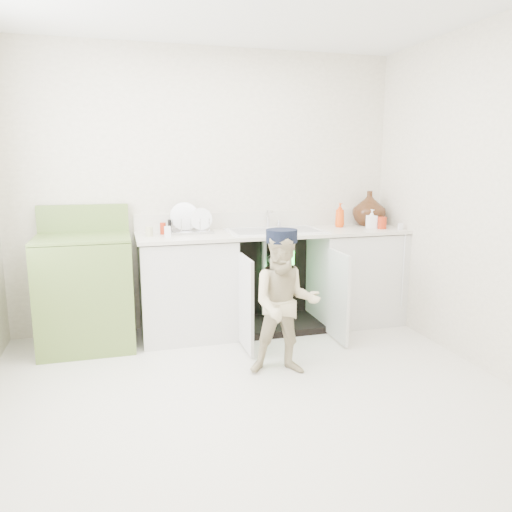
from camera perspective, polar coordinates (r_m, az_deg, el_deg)
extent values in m
plane|color=beige|center=(3.47, -0.62, -15.17)|extent=(3.50, 3.50, 0.00)
cube|color=#EDE3CB|center=(4.59, -5.54, 7.42)|extent=(3.50, 2.50, 0.02)
cube|color=#EDE3CB|center=(1.74, 12.20, 1.38)|extent=(3.50, 2.50, 0.02)
cube|color=#EDE3CB|center=(3.96, 24.75, 5.90)|extent=(2.50, 3.00, 0.02)
cube|color=silver|center=(4.39, -7.87, -3.65)|extent=(0.80, 0.60, 0.86)
cube|color=silver|center=(4.86, 11.18, -2.33)|extent=(0.80, 0.60, 0.86)
cube|color=black|center=(4.81, 1.17, -2.25)|extent=(0.80, 0.06, 0.86)
cube|color=black|center=(4.67, 2.11, -7.77)|extent=(0.80, 0.60, 0.06)
cylinder|color=gray|center=(4.63, 0.95, -2.53)|extent=(0.05, 0.05, 0.70)
cylinder|color=gray|center=(4.67, 2.60, -2.42)|extent=(0.05, 0.05, 0.70)
cylinder|color=gray|center=(4.57, 1.97, -0.54)|extent=(0.07, 0.18, 0.07)
cube|color=silver|center=(4.00, -1.15, -5.46)|extent=(0.03, 0.40, 0.76)
cube|color=silver|center=(4.26, 9.36, -4.57)|extent=(0.02, 0.40, 0.76)
cube|color=silver|center=(4.47, 2.19, 2.66)|extent=(2.44, 0.64, 0.03)
cube|color=silver|center=(4.74, 1.13, 4.23)|extent=(2.44, 0.02, 0.15)
cube|color=white|center=(4.47, 2.19, 2.79)|extent=(0.85, 0.55, 0.02)
cube|color=gray|center=(4.41, -0.35, 2.82)|extent=(0.34, 0.40, 0.01)
cube|color=gray|center=(4.54, 4.66, 3.01)|extent=(0.34, 0.40, 0.01)
cylinder|color=silver|center=(4.67, 1.37, 4.32)|extent=(0.03, 0.03, 0.17)
cylinder|color=silver|center=(4.60, 1.60, 5.16)|extent=(0.02, 0.14, 0.02)
cylinder|color=silver|center=(4.71, 2.66, 3.75)|extent=(0.04, 0.04, 0.06)
cylinder|color=silver|center=(4.73, 16.50, -1.45)|extent=(0.01, 0.01, 0.70)
cube|color=silver|center=(4.74, 16.17, 3.26)|extent=(0.04, 0.02, 0.06)
cube|color=silver|center=(4.42, -7.63, 2.80)|extent=(0.40, 0.27, 0.02)
cylinder|color=silver|center=(4.42, -8.15, 3.71)|extent=(0.25, 0.09, 0.24)
cylinder|color=white|center=(4.43, -6.28, 3.64)|extent=(0.20, 0.05, 0.19)
cylinder|color=silver|center=(4.29, -9.58, 3.39)|extent=(0.01, 0.01, 0.12)
cylinder|color=silver|center=(4.30, -8.52, 3.43)|extent=(0.01, 0.01, 0.12)
cylinder|color=silver|center=(4.31, -7.46, 3.48)|extent=(0.01, 0.01, 0.12)
cylinder|color=silver|center=(4.32, -6.41, 3.53)|extent=(0.01, 0.01, 0.12)
cylinder|color=silver|center=(4.34, -5.37, 3.57)|extent=(0.01, 0.01, 0.12)
imported|color=#472614|center=(4.97, 12.80, 5.34)|extent=(0.32, 0.32, 0.33)
imported|color=#EB480C|center=(4.79, 9.56, 4.64)|extent=(0.09, 0.09, 0.23)
imported|color=white|center=(4.77, 13.08, 4.16)|extent=(0.08, 0.08, 0.18)
cylinder|color=#A8280E|center=(4.76, 14.22, 3.69)|extent=(0.08, 0.08, 0.11)
cylinder|color=#A2240D|center=(4.35, -10.59, 3.11)|extent=(0.05, 0.05, 0.10)
cylinder|color=#BDB88A|center=(4.26, -12.11, 2.76)|extent=(0.06, 0.06, 0.08)
cylinder|color=black|center=(4.39, -9.75, 3.35)|extent=(0.04, 0.04, 0.12)
cube|color=white|center=(4.17, -10.07, 2.73)|extent=(0.05, 0.05, 0.09)
cube|color=olive|center=(4.34, -18.85, -4.06)|extent=(0.74, 0.65, 0.90)
cube|color=olive|center=(4.24, -19.24, 2.02)|extent=(0.74, 0.65, 0.02)
cube|color=olive|center=(4.51, -19.12, 4.09)|extent=(0.74, 0.06, 0.23)
cylinder|color=black|center=(4.10, -21.95, 1.46)|extent=(0.17, 0.17, 0.02)
cylinder|color=silver|center=(4.10, -21.96, 1.63)|extent=(0.20, 0.20, 0.01)
cylinder|color=black|center=(4.42, -21.52, 2.12)|extent=(0.17, 0.17, 0.02)
cylinder|color=silver|center=(4.42, -21.53, 2.28)|extent=(0.20, 0.20, 0.01)
cylinder|color=black|center=(4.08, -16.75, 1.74)|extent=(0.17, 0.17, 0.02)
cylinder|color=silver|center=(4.08, -16.76, 1.91)|extent=(0.20, 0.20, 0.01)
cylinder|color=black|center=(4.39, -16.69, 2.38)|extent=(0.17, 0.17, 0.02)
cylinder|color=silver|center=(4.39, -16.70, 2.54)|extent=(0.20, 0.20, 0.01)
imported|color=beige|center=(3.58, 3.33, -5.50)|extent=(0.58, 0.50, 1.04)
cylinder|color=black|center=(3.47, 3.42, 2.27)|extent=(0.26, 0.26, 0.09)
cube|color=black|center=(3.57, 3.26, 1.96)|extent=(0.19, 0.13, 0.01)
cube|color=black|center=(4.19, 3.98, -0.21)|extent=(0.07, 0.01, 0.14)
cube|color=#26F23F|center=(4.19, 4.02, -0.23)|extent=(0.06, 0.00, 0.12)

